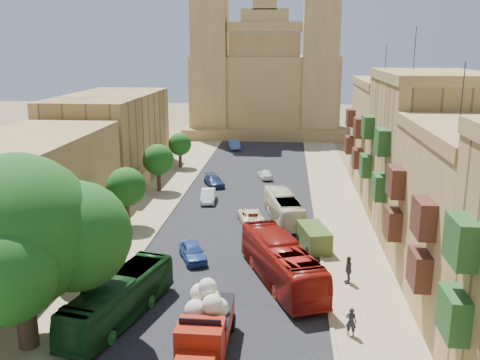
% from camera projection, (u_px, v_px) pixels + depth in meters
% --- Properties ---
extents(road_surface, '(14.00, 140.00, 0.01)m').
position_uv_depth(road_surface, '(244.00, 209.00, 53.30)').
color(road_surface, black).
rests_on(road_surface, ground).
extents(sidewalk_east, '(5.00, 140.00, 0.01)m').
position_uv_depth(sidewalk_east, '(340.00, 212.00, 52.47)').
color(sidewalk_east, '#948361').
rests_on(sidewalk_east, ground).
extents(sidewalk_west, '(5.00, 140.00, 0.01)m').
position_uv_depth(sidewalk_west, '(150.00, 207.00, 54.13)').
color(sidewalk_west, '#948361').
rests_on(sidewalk_west, ground).
extents(kerb_east, '(0.25, 140.00, 0.12)m').
position_uv_depth(kerb_east, '(314.00, 210.00, 52.68)').
color(kerb_east, '#948361').
rests_on(kerb_east, ground).
extents(kerb_west, '(0.25, 140.00, 0.12)m').
position_uv_depth(kerb_west, '(175.00, 207.00, 53.90)').
color(kerb_west, '#948361').
rests_on(kerb_west, ground).
extents(townhouse_c, '(9.00, 14.00, 17.40)m').
position_uv_depth(townhouse_c, '(426.00, 154.00, 45.39)').
color(townhouse_c, '#A8864C').
rests_on(townhouse_c, ground).
extents(townhouse_d, '(9.00, 14.00, 15.90)m').
position_uv_depth(townhouse_d, '(394.00, 136.00, 59.10)').
color(townhouse_d, '#9E7E47').
rests_on(townhouse_d, ground).
extents(west_wall, '(1.00, 40.00, 1.80)m').
position_uv_depth(west_wall, '(84.00, 230.00, 44.52)').
color(west_wall, '#9E7E47').
rests_on(west_wall, ground).
extents(west_building_low, '(10.00, 28.00, 8.40)m').
position_uv_depth(west_building_low, '(5.00, 197.00, 42.26)').
color(west_building_low, olive).
rests_on(west_building_low, ground).
extents(west_building_mid, '(10.00, 22.00, 10.00)m').
position_uv_depth(west_building_mid, '(111.00, 134.00, 67.17)').
color(west_building_mid, '#A8864C').
rests_on(west_building_mid, ground).
extents(church, '(28.00, 22.50, 36.30)m').
position_uv_depth(church, '(266.00, 81.00, 97.93)').
color(church, '#9E7E47').
rests_on(church, ground).
extents(ficus_tree, '(10.66, 9.81, 10.66)m').
position_uv_depth(ficus_tree, '(20.00, 237.00, 27.48)').
color(ficus_tree, '#3C2B1E').
rests_on(ficus_tree, ground).
extents(street_tree_a, '(2.97, 2.97, 4.57)m').
position_uv_depth(street_tree_a, '(74.00, 241.00, 36.05)').
color(street_tree_a, '#3C2B1E').
rests_on(street_tree_a, ground).
extents(street_tree_b, '(3.51, 3.51, 5.40)m').
position_uv_depth(street_tree_b, '(126.00, 187.00, 47.50)').
color(street_tree_b, '#3C2B1E').
rests_on(street_tree_b, ground).
extents(street_tree_c, '(3.47, 3.47, 5.33)m').
position_uv_depth(street_tree_c, '(158.00, 160.00, 59.10)').
color(street_tree_c, '#3C2B1E').
rests_on(street_tree_c, ground).
extents(street_tree_d, '(3.04, 3.04, 4.67)m').
position_uv_depth(street_tree_d, '(180.00, 144.00, 70.80)').
color(street_tree_d, '#3C2B1E').
rests_on(street_tree_d, ground).
extents(red_truck, '(2.65, 6.60, 3.84)m').
position_uv_depth(red_truck, '(205.00, 324.00, 27.92)').
color(red_truck, maroon).
rests_on(red_truck, ground).
extents(olive_pickup, '(2.79, 4.57, 1.76)m').
position_uv_depth(olive_pickup, '(314.00, 238.00, 42.87)').
color(olive_pickup, '#3F5520').
rests_on(olive_pickup, ground).
extents(bus_green_north, '(4.60, 10.09, 2.74)m').
position_uv_depth(bus_green_north, '(119.00, 298.00, 31.48)').
color(bus_green_north, '#184D1C').
rests_on(bus_green_north, ground).
extents(bus_red_east, '(6.31, 11.16, 3.05)m').
position_uv_depth(bus_red_east, '(282.00, 262.00, 36.33)').
color(bus_red_east, maroon).
rests_on(bus_red_east, ground).
extents(bus_cream_east, '(4.04, 9.46, 2.57)m').
position_uv_depth(bus_cream_east, '(284.00, 208.00, 49.45)').
color(bus_cream_east, '#EEE7BE').
rests_on(bus_cream_east, ground).
extents(car_blue_a, '(3.02, 4.31, 1.36)m').
position_uv_depth(car_blue_a, '(193.00, 252.00, 40.48)').
color(car_blue_a, '#2B4C99').
rests_on(car_blue_a, ground).
extents(car_white_a, '(1.78, 4.13, 1.32)m').
position_uv_depth(car_white_a, '(208.00, 196.00, 55.64)').
color(car_white_a, white).
rests_on(car_white_a, ground).
extents(car_cream, '(3.05, 4.89, 1.26)m').
position_uv_depth(car_cream, '(251.00, 216.00, 49.14)').
color(car_cream, '#FFD9AA').
rests_on(car_cream, ground).
extents(car_dkblue, '(3.22, 4.50, 1.21)m').
position_uv_depth(car_dkblue, '(214.00, 181.00, 61.91)').
color(car_dkblue, navy).
rests_on(car_dkblue, ground).
extents(car_white_b, '(2.29, 3.66, 1.16)m').
position_uv_depth(car_white_b, '(265.00, 174.00, 65.26)').
color(car_white_b, white).
rests_on(car_white_b, ground).
extents(car_blue_b, '(2.29, 4.55, 1.43)m').
position_uv_depth(car_blue_b, '(235.00, 145.00, 84.04)').
color(car_blue_b, '#4667A3').
rests_on(car_blue_b, ground).
extents(pedestrian_a, '(0.71, 0.57, 1.69)m').
position_uv_depth(pedestrian_a, '(351.00, 322.00, 29.88)').
color(pedestrian_a, black).
rests_on(pedestrian_a, ground).
extents(pedestrian_c, '(0.59, 1.19, 1.97)m').
position_uv_depth(pedestrian_c, '(348.00, 270.00, 36.48)').
color(pedestrian_c, '#3B3C41').
rests_on(pedestrian_c, ground).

